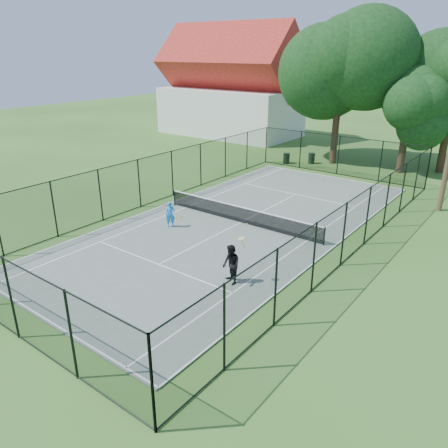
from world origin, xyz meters
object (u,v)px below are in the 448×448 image
Objects in this scene: tennis_net at (241,214)px; trash_bin_left at (286,158)px; player_black at (231,265)px; trash_bin_right at (312,158)px; player_blue at (170,215)px.

tennis_net reaches higher than trash_bin_left.
tennis_net is at bearing 121.73° from player_black.
player_black reaches higher than trash_bin_left.
tennis_net is 11.68× the size of trash_bin_left.
trash_bin_right is at bearing 107.97° from player_black.
tennis_net is 7.13× the size of player_blue.
trash_bin_left is at bearing 113.43° from player_black.
trash_bin_left is 21.24m from player_black.
tennis_net is 3.87m from player_blue.
player_blue is (-2.67, -2.79, 0.19)m from tennis_net.
trash_bin_left is 2.13m from trash_bin_right.
trash_bin_right is 0.36× the size of player_black.
player_blue is at bearing -82.42° from trash_bin_left.
tennis_net is 4.05× the size of player_black.
player_blue is (0.48, -17.75, 0.31)m from trash_bin_right.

